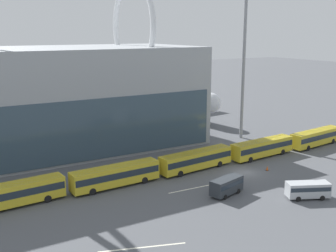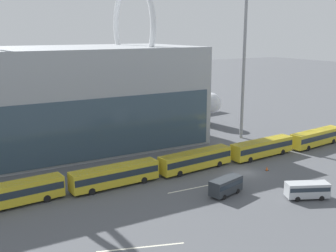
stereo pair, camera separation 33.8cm
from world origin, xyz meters
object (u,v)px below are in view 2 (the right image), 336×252
Objects in this scene: service_van_foreground at (226,185)px; service_van_crossing at (307,189)px; shuttle_bus_4 at (316,137)px; traffic_cone_0 at (267,168)px; shuttle_bus_1 at (115,175)px; shuttle_bus_0 at (11,193)px; floodlight_mast at (244,55)px; shuttle_bus_3 at (262,147)px; airliner_at_gate_far at (171,95)px; shuttle_bus_2 at (196,159)px.

service_van_foreground is 10.89m from service_van_crossing.
traffic_cone_0 is (-18.85, -6.33, -1.48)m from shuttle_bus_4.
service_van_crossing is (8.67, -6.60, -0.08)m from service_van_foreground.
shuttle_bus_1 is at bearing -14.79° from service_van_crossing.
shuttle_bus_0 is 0.45× the size of floodlight_mast.
floodlight_mast is (48.88, 12.99, 15.51)m from shuttle_bus_0.
shuttle_bus_3 is at bearing 53.47° from traffic_cone_0.
airliner_at_gate_far reaches higher than shuttle_bus_2.
shuttle_bus_1 is (-33.56, -40.37, -3.72)m from airliner_at_gate_far.
service_van_foreground is 7.61× the size of traffic_cone_0.
shuttle_bus_1 reaches higher than traffic_cone_0.
airliner_at_gate_far is 62.69m from shuttle_bus_0.
shuttle_bus_1 is 0.99× the size of shuttle_bus_2.
shuttle_bus_3 is 18.33× the size of traffic_cone_0.
shuttle_bus_2 and shuttle_bus_3 have the same top height.
service_van_crossing is at bearing -114.63° from floodlight_mast.
shuttle_bus_3 is at bearing -15.03° from airliner_at_gate_far.
shuttle_bus_1 reaches higher than service_van_foreground.
floodlight_mast is (22.57, 23.73, 15.94)m from service_van_foreground.
shuttle_bus_2 is at bearing -1.27° from shuttle_bus_1.
shuttle_bus_4 is 2.25× the size of service_van_crossing.
shuttle_bus_0 and shuttle_bus_1 have the same top height.
shuttle_bus_1 is 2.23× the size of service_van_crossing.
shuttle_bus_2 and shuttle_bus_4 have the same top height.
shuttle_bus_0 reaches higher than traffic_cone_0.
shuttle_bus_4 is (43.04, 0.53, 0.00)m from shuttle_bus_1.
shuttle_bus_0 is 1.00× the size of shuttle_bus_4.
shuttle_bus_4 is at bearing -3.89° from shuttle_bus_0.
shuttle_bus_0 is 43.04m from shuttle_bus_3.
floodlight_mast is (0.98, -27.28, 11.79)m from airliner_at_gate_far.
service_van_foreground is 0.19× the size of floodlight_mast.
shuttle_bus_2 is 11.70m from traffic_cone_0.
airliner_at_gate_far reaches higher than shuttle_bus_0.
shuttle_bus_1 is at bearing 166.53° from traffic_cone_0.
shuttle_bus_3 reaches higher than traffic_cone_0.
service_van_foreground is (26.32, -10.74, -0.43)m from shuttle_bus_0.
service_van_foreground reaches higher than traffic_cone_0.
service_van_crossing is at bearing -118.83° from shuttle_bus_3.
traffic_cone_0 is (-4.51, -6.08, -1.48)m from shuttle_bus_3.
shuttle_bus_3 is at bearing 174.42° from shuttle_bus_4.
traffic_cone_0 is (24.19, -5.79, -1.48)m from shuttle_bus_1.
shuttle_bus_2 is at bearing 173.80° from shuttle_bus_4.
shuttle_bus_1 and shuttle_bus_2 have the same top height.
shuttle_bus_0 and shuttle_bus_4 have the same top height.
shuttle_bus_0 is 14.35m from shuttle_bus_1.
shuttle_bus_4 is at bearing -3.17° from shuttle_bus_3.
service_van_crossing is at bearing -20.76° from airliner_at_gate_far.
service_van_foreground is (11.97, -10.64, -0.43)m from shuttle_bus_1.
shuttle_bus_1 is 14.35m from shuttle_bus_2.
shuttle_bus_0 is 39.05m from service_van_crossing.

